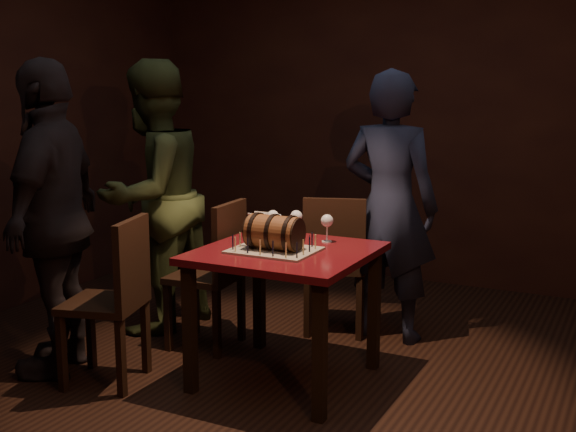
{
  "coord_description": "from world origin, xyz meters",
  "views": [
    {
      "loc": [
        1.67,
        -3.3,
        1.64
      ],
      "look_at": [
        -0.03,
        0.05,
        0.95
      ],
      "focal_mm": 45.0,
      "sensor_mm": 36.0,
      "label": 1
    }
  ],
  "objects_px": {
    "chair_left_rear": "(216,267)",
    "person_back": "(390,207)",
    "person_left_front": "(54,219)",
    "wine_glass_mid": "(296,218)",
    "barrel_cake": "(274,232)",
    "chair_back": "(335,258)",
    "pint_of_ale": "(275,228)",
    "chair_left_front": "(116,292)",
    "pub_table": "(286,269)",
    "wine_glass_left": "(273,217)",
    "wine_glass_right": "(327,222)",
    "person_left_rear": "(152,197)"
  },
  "relations": [
    {
      "from": "pint_of_ale",
      "to": "chair_left_front",
      "type": "relative_size",
      "value": 0.16
    },
    {
      "from": "wine_glass_right",
      "to": "person_left_rear",
      "type": "xyz_separation_m",
      "value": [
        -1.32,
        0.13,
        0.03
      ]
    },
    {
      "from": "person_back",
      "to": "chair_left_front",
      "type": "bearing_deg",
      "value": 54.62
    },
    {
      "from": "pint_of_ale",
      "to": "wine_glass_right",
      "type": "bearing_deg",
      "value": 18.37
    },
    {
      "from": "chair_left_rear",
      "to": "person_left_front",
      "type": "relative_size",
      "value": 0.52
    },
    {
      "from": "chair_left_rear",
      "to": "person_back",
      "type": "height_order",
      "value": "person_back"
    },
    {
      "from": "barrel_cake",
      "to": "wine_glass_right",
      "type": "height_order",
      "value": "barrel_cake"
    },
    {
      "from": "chair_left_rear",
      "to": "person_left_rear",
      "type": "bearing_deg",
      "value": 166.28
    },
    {
      "from": "wine_glass_left",
      "to": "pint_of_ale",
      "type": "xyz_separation_m",
      "value": [
        0.06,
        -0.08,
        -0.05
      ]
    },
    {
      "from": "pint_of_ale",
      "to": "chair_back",
      "type": "bearing_deg",
      "value": 80.2
    },
    {
      "from": "barrel_cake",
      "to": "person_left_front",
      "type": "height_order",
      "value": "person_left_front"
    },
    {
      "from": "wine_glass_mid",
      "to": "person_left_front",
      "type": "height_order",
      "value": "person_left_front"
    },
    {
      "from": "wine_glass_mid",
      "to": "chair_back",
      "type": "distance_m",
      "value": 0.6
    },
    {
      "from": "pub_table",
      "to": "person_left_rear",
      "type": "xyz_separation_m",
      "value": [
        -1.2,
        0.4,
        0.26
      ]
    },
    {
      "from": "chair_back",
      "to": "pub_table",
      "type": "bearing_deg",
      "value": -86.42
    },
    {
      "from": "person_left_front",
      "to": "chair_left_rear",
      "type": "bearing_deg",
      "value": 118.1
    },
    {
      "from": "wine_glass_right",
      "to": "person_back",
      "type": "relative_size",
      "value": 0.09
    },
    {
      "from": "chair_left_rear",
      "to": "chair_left_front",
      "type": "relative_size",
      "value": 1.0
    },
    {
      "from": "wine_glass_left",
      "to": "wine_glass_mid",
      "type": "height_order",
      "value": "same"
    },
    {
      "from": "pub_table",
      "to": "person_left_front",
      "type": "bearing_deg",
      "value": -159.8
    },
    {
      "from": "barrel_cake",
      "to": "chair_left_rear",
      "type": "distance_m",
      "value": 0.75
    },
    {
      "from": "wine_glass_mid",
      "to": "person_left_rear",
      "type": "xyz_separation_m",
      "value": [
        -1.11,
        0.08,
        0.03
      ]
    },
    {
      "from": "pint_of_ale",
      "to": "chair_left_front",
      "type": "xyz_separation_m",
      "value": [
        -0.64,
        -0.64,
        -0.3
      ]
    },
    {
      "from": "barrel_cake",
      "to": "wine_glass_left",
      "type": "relative_size",
      "value": 2.15
    },
    {
      "from": "barrel_cake",
      "to": "chair_left_front",
      "type": "height_order",
      "value": "barrel_cake"
    },
    {
      "from": "barrel_cake",
      "to": "wine_glass_right",
      "type": "distance_m",
      "value": 0.38
    },
    {
      "from": "wine_glass_left",
      "to": "chair_left_front",
      "type": "height_order",
      "value": "chair_left_front"
    },
    {
      "from": "pub_table",
      "to": "chair_back",
      "type": "distance_m",
      "value": 0.82
    },
    {
      "from": "wine_glass_mid",
      "to": "person_back",
      "type": "relative_size",
      "value": 0.09
    },
    {
      "from": "barrel_cake",
      "to": "chair_left_rear",
      "type": "relative_size",
      "value": 0.37
    },
    {
      "from": "chair_left_front",
      "to": "chair_left_rear",
      "type": "bearing_deg",
      "value": 75.51
    },
    {
      "from": "barrel_cake",
      "to": "wine_glass_left",
      "type": "bearing_deg",
      "value": 118.98
    },
    {
      "from": "barrel_cake",
      "to": "wine_glass_left",
      "type": "xyz_separation_m",
      "value": [
        -0.18,
        0.33,
        0.01
      ]
    },
    {
      "from": "person_back",
      "to": "person_left_front",
      "type": "relative_size",
      "value": 0.97
    },
    {
      "from": "wine_glass_mid",
      "to": "person_back",
      "type": "distance_m",
      "value": 0.71
    },
    {
      "from": "wine_glass_mid",
      "to": "wine_glass_right",
      "type": "height_order",
      "value": "same"
    },
    {
      "from": "pub_table",
      "to": "wine_glass_left",
      "type": "bearing_deg",
      "value": 129.81
    },
    {
      "from": "chair_back",
      "to": "chair_left_rear",
      "type": "xyz_separation_m",
      "value": [
        -0.57,
        -0.56,
        0.0
      ]
    },
    {
      "from": "wine_glass_mid",
      "to": "person_left_front",
      "type": "xyz_separation_m",
      "value": [
        -1.14,
        -0.77,
        0.03
      ]
    },
    {
      "from": "chair_back",
      "to": "person_left_rear",
      "type": "bearing_deg",
      "value": -160.2
    },
    {
      "from": "pub_table",
      "to": "chair_back",
      "type": "height_order",
      "value": "chair_back"
    },
    {
      "from": "wine_glass_right",
      "to": "chair_left_front",
      "type": "height_order",
      "value": "chair_left_front"
    },
    {
      "from": "barrel_cake",
      "to": "chair_left_front",
      "type": "bearing_deg",
      "value": -153.02
    },
    {
      "from": "chair_back",
      "to": "chair_left_front",
      "type": "height_order",
      "value": "same"
    },
    {
      "from": "chair_back",
      "to": "pint_of_ale",
      "type": "bearing_deg",
      "value": -99.8
    },
    {
      "from": "wine_glass_left",
      "to": "person_left_front",
      "type": "relative_size",
      "value": 0.09
    },
    {
      "from": "barrel_cake",
      "to": "wine_glass_mid",
      "type": "height_order",
      "value": "barrel_cake"
    },
    {
      "from": "chair_left_rear",
      "to": "chair_back",
      "type": "bearing_deg",
      "value": 44.31
    },
    {
      "from": "chair_left_rear",
      "to": "person_left_rear",
      "type": "distance_m",
      "value": 0.71
    },
    {
      "from": "pub_table",
      "to": "barrel_cake",
      "type": "relative_size",
      "value": 2.61
    }
  ]
}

